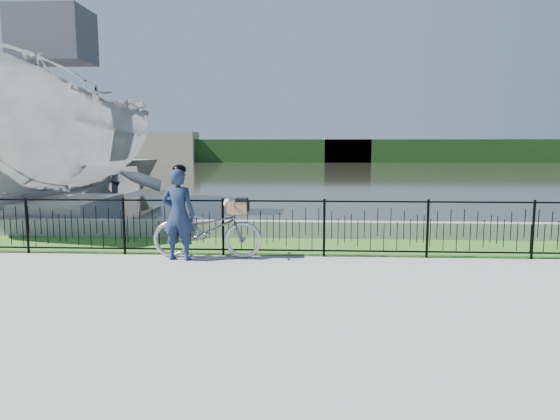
# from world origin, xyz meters

# --- Properties ---
(ground) EXTENTS (120.00, 120.00, 0.00)m
(ground) POSITION_xyz_m (0.00, 0.00, 0.00)
(ground) COLOR gray
(ground) RESTS_ON ground
(grass_strip) EXTENTS (60.00, 2.00, 0.01)m
(grass_strip) POSITION_xyz_m (0.00, 2.60, 0.00)
(grass_strip) COLOR #356720
(grass_strip) RESTS_ON ground
(water) EXTENTS (120.00, 120.00, 0.00)m
(water) POSITION_xyz_m (0.00, 33.00, 0.00)
(water) COLOR black
(water) RESTS_ON ground
(quay_wall) EXTENTS (60.00, 0.30, 0.40)m
(quay_wall) POSITION_xyz_m (0.00, 3.60, 0.20)
(quay_wall) COLOR gray
(quay_wall) RESTS_ON ground
(fence) EXTENTS (14.00, 0.06, 1.15)m
(fence) POSITION_xyz_m (0.00, 1.60, 0.58)
(fence) COLOR black
(fence) RESTS_ON ground
(far_treeline) EXTENTS (120.00, 6.00, 3.00)m
(far_treeline) POSITION_xyz_m (0.00, 60.00, 1.50)
(far_treeline) COLOR #1D3C17
(far_treeline) RESTS_ON ground
(far_building_left) EXTENTS (8.00, 4.00, 4.00)m
(far_building_left) POSITION_xyz_m (-18.00, 58.00, 2.00)
(far_building_left) COLOR #A39683
(far_building_left) RESTS_ON ground
(far_building_right) EXTENTS (6.00, 3.00, 3.20)m
(far_building_right) POSITION_xyz_m (6.00, 58.50, 1.60)
(far_building_right) COLOR #A39683
(far_building_right) RESTS_ON ground
(bicycle_rig) EXTENTS (2.13, 0.74, 1.19)m
(bicycle_rig) POSITION_xyz_m (-1.27, 1.40, 0.57)
(bicycle_rig) COLOR #A4A8B0
(bicycle_rig) RESTS_ON ground
(cyclist) EXTENTS (0.68, 0.49, 1.82)m
(cyclist) POSITION_xyz_m (-1.78, 1.19, 0.90)
(cyclist) COLOR #172440
(cyclist) RESTS_ON ground
(boat_near) EXTENTS (4.52, 11.69, 6.30)m
(boat_near) POSITION_xyz_m (-7.12, 7.28, 2.33)
(boat_near) COLOR #AEAEAE
(boat_near) RESTS_ON water
(boat_far) EXTENTS (13.58, 14.78, 2.50)m
(boat_far) POSITION_xyz_m (-10.99, 10.85, 1.25)
(boat_far) COLOR #AEAEAE
(boat_far) RESTS_ON water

